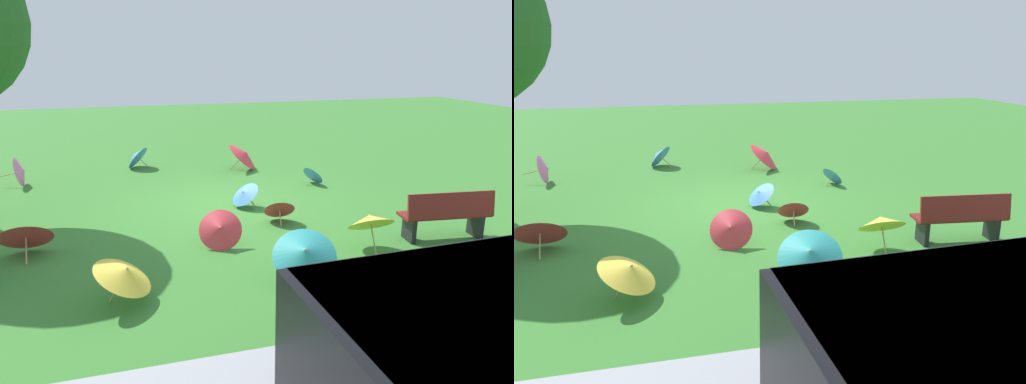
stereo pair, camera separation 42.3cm
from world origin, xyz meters
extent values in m
plane|color=#387A2D|center=(0.00, 0.00, 0.00)|extent=(40.00, 40.00, 0.00)
cube|color=black|center=(-0.47, 7.48, 1.25)|extent=(2.65, 2.02, 0.55)
cylinder|color=black|center=(0.26, 6.56, 0.38)|extent=(0.77, 0.25, 0.76)
cube|color=maroon|center=(-3.37, 3.08, 0.45)|extent=(1.64, 0.62, 0.05)
cube|color=maroon|center=(-3.34, 3.28, 0.68)|extent=(1.60, 0.29, 0.45)
cube|color=black|center=(-2.73, 3.01, 0.23)|extent=(0.12, 0.41, 0.45)
cube|color=black|center=(-4.00, 3.15, 0.23)|extent=(0.12, 0.41, 0.45)
cylinder|color=tan|center=(1.40, -3.87, 0.18)|extent=(0.29, 0.18, 0.26)
cone|color=#4C8CE5|center=(1.59, -3.98, 0.35)|extent=(0.88, 0.94, 0.69)
sphere|color=tan|center=(1.64, -4.01, 0.40)|extent=(0.06, 0.06, 0.05)
cylinder|color=tan|center=(-0.39, 3.90, 0.21)|extent=(0.13, 0.33, 0.43)
cone|color=teal|center=(-0.32, 4.11, 0.50)|extent=(1.14, 1.10, 0.71)
sphere|color=tan|center=(-0.30, 4.16, 0.57)|extent=(0.05, 0.06, 0.05)
cylinder|color=tan|center=(4.68, -2.81, 0.30)|extent=(0.48, 0.05, 0.12)
cone|color=pink|center=(4.38, -2.80, 0.37)|extent=(0.31, 0.73, 0.73)
sphere|color=tan|center=(4.31, -2.80, 0.38)|extent=(0.04, 0.04, 0.04)
cylinder|color=tan|center=(-1.09, -3.00, 0.19)|extent=(0.33, 0.16, 0.37)
cone|color=#D8383F|center=(-1.30, -2.91, 0.43)|extent=(1.13, 1.20, 0.79)
sphere|color=tan|center=(-1.36, -2.89, 0.50)|extent=(0.06, 0.05, 0.05)
cylinder|color=tan|center=(-2.45, -0.92, 0.12)|extent=(0.23, 0.12, 0.20)
cone|color=#4C8CE5|center=(-2.60, -0.99, 0.26)|extent=(0.65, 0.70, 0.51)
sphere|color=tan|center=(-2.64, -1.01, 0.29)|extent=(0.06, 0.05, 0.05)
cylinder|color=tan|center=(-0.56, 0.33, 0.14)|extent=(0.24, 0.10, 0.28)
cone|color=#4C8CE5|center=(-0.42, 0.37, 0.31)|extent=(0.73, 0.78, 0.49)
sphere|color=tan|center=(-0.39, 0.38, 0.35)|extent=(0.06, 0.05, 0.05)
cylinder|color=tan|center=(3.62, 2.09, 0.17)|extent=(0.04, 0.33, 0.34)
cone|color=#D8383F|center=(3.63, 1.87, 0.40)|extent=(0.89, 0.78, 0.72)
sphere|color=tan|center=(3.63, 1.80, 0.47)|extent=(0.04, 0.05, 0.05)
cylinder|color=tan|center=(2.27, 3.90, 0.19)|extent=(0.22, 0.10, 0.38)
cone|color=yellow|center=(2.14, 3.95, 0.45)|extent=(1.02, 1.03, 0.52)
sphere|color=tan|center=(2.10, 3.97, 0.51)|extent=(0.06, 0.05, 0.05)
cylinder|color=tan|center=(-1.83, 3.37, 0.23)|extent=(0.05, 0.30, 0.46)
cone|color=yellow|center=(-1.85, 3.18, 0.52)|extent=(0.83, 0.80, 0.55)
sphere|color=tan|center=(-1.85, 3.14, 0.59)|extent=(0.04, 0.05, 0.05)
cylinder|color=tan|center=(0.48, 2.20, 0.18)|extent=(0.10, 0.32, 0.25)
cone|color=#D8383F|center=(0.54, 2.41, 0.34)|extent=(0.85, 0.73, 0.69)
sphere|color=tan|center=(0.55, 2.47, 0.39)|extent=(0.05, 0.06, 0.05)
cylinder|color=tan|center=(-0.82, 1.60, 0.13)|extent=(0.07, 0.27, 0.26)
cone|color=#D8383F|center=(-0.84, 1.44, 0.28)|extent=(0.67, 0.58, 0.50)
sphere|color=tan|center=(-0.85, 1.41, 0.32)|extent=(0.04, 0.06, 0.05)
camera|label=1|loc=(2.14, 10.09, 3.27)|focal=34.68mm
camera|label=2|loc=(1.73, 10.20, 3.27)|focal=34.68mm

